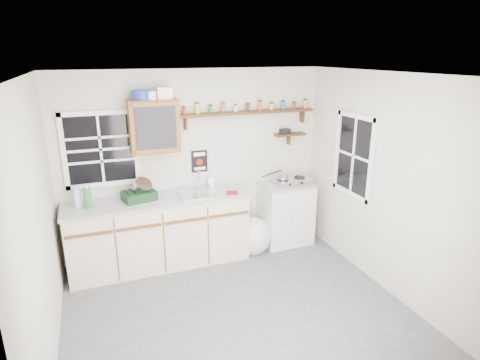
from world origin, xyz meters
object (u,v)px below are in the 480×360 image
upper_cabinet (154,126)px  right_cabinet (285,212)px  main_cabinet (160,232)px  hotplate (291,181)px  spice_shelf (248,112)px  dish_rack (140,193)px

upper_cabinet → right_cabinet: bearing=-3.8°
main_cabinet → right_cabinet: size_ratio=2.54×
upper_cabinet → hotplate: bearing=-4.2°
main_cabinet → spice_shelf: (1.31, 0.21, 1.47)m
right_cabinet → upper_cabinet: size_ratio=1.40×
main_cabinet → dish_rack: size_ratio=5.19×
main_cabinet → upper_cabinet: 1.37m
spice_shelf → upper_cabinet: bearing=-176.9°
spice_shelf → hotplate: 1.16m
upper_cabinet → hotplate: size_ratio=1.19×
main_cabinet → hotplate: 1.96m
dish_rack → right_cabinet: bearing=-13.6°
main_cabinet → hotplate: size_ratio=4.23×
upper_cabinet → dish_rack: (-0.24, -0.11, -0.81)m
hotplate → spice_shelf: bearing=157.5°
main_cabinet → right_cabinet: bearing=0.8°
upper_cabinet → spice_shelf: (1.28, 0.07, 0.11)m
main_cabinet → right_cabinet: 1.84m
dish_rack → spice_shelf: bearing=-6.7°
right_cabinet → dish_rack: dish_rack is taller
spice_shelf → hotplate: size_ratio=3.50×
main_cabinet → spice_shelf: bearing=9.2°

